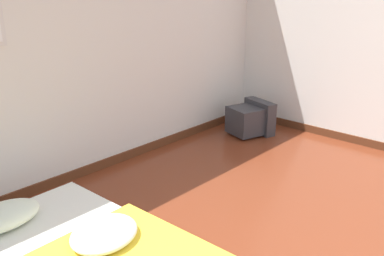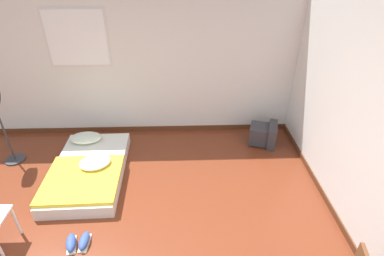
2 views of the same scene
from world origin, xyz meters
name	(u,v)px [view 1 (image 1 of 2)]	position (x,y,z in m)	size (l,w,h in m)	color
wall_back	(58,38)	(-0.01, 2.93, 1.29)	(7.70, 0.08, 2.60)	silver
crt_tv	(251,119)	(2.11, 2.40, 0.19)	(0.55, 0.52, 0.39)	#333338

